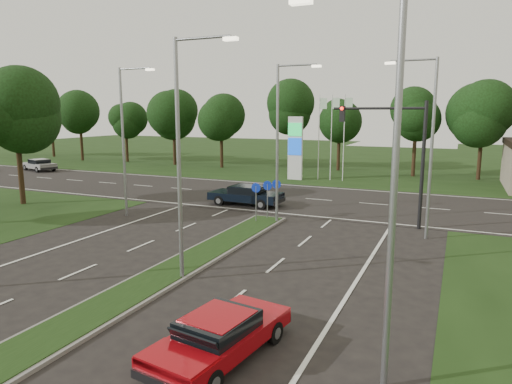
% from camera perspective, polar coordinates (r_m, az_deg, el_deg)
% --- Properties ---
extents(ground, '(160.00, 160.00, 0.00)m').
position_cam_1_polar(ground, '(14.56, -25.66, -17.09)').
color(ground, black).
rests_on(ground, ground).
extents(verge_far, '(160.00, 50.00, 0.02)m').
position_cam_1_polar(verge_far, '(64.31, 14.75, 3.90)').
color(verge_far, black).
rests_on(verge_far, ground).
extents(cross_road, '(160.00, 12.00, 0.02)m').
position_cam_1_polar(cross_road, '(34.35, 6.24, -0.84)').
color(cross_road, black).
rests_on(cross_road, ground).
extents(median_kerb, '(2.00, 26.00, 0.12)m').
position_cam_1_polar(median_kerb, '(17.11, -15.26, -12.12)').
color(median_kerb, slate).
rests_on(median_kerb, ground).
extents(streetlight_median_near, '(2.53, 0.22, 9.00)m').
position_cam_1_polar(streetlight_median_near, '(16.96, -9.11, 5.40)').
color(streetlight_median_near, gray).
rests_on(streetlight_median_near, ground).
extents(streetlight_median_far, '(2.53, 0.22, 9.00)m').
position_cam_1_polar(streetlight_median_far, '(25.90, 3.10, 7.03)').
color(streetlight_median_far, gray).
rests_on(streetlight_median_far, ground).
extents(streetlight_left_far, '(2.53, 0.22, 9.00)m').
position_cam_1_polar(streetlight_left_far, '(28.92, -16.01, 6.96)').
color(streetlight_left_far, gray).
rests_on(streetlight_left_far, ground).
extents(streetlight_right_far, '(2.53, 0.22, 9.00)m').
position_cam_1_polar(streetlight_right_far, '(24.24, 20.70, 6.21)').
color(streetlight_right_far, gray).
rests_on(streetlight_right_far, ground).
extents(streetlight_right_near, '(2.53, 0.22, 9.00)m').
position_cam_1_polar(streetlight_right_near, '(10.35, 15.85, 2.34)').
color(streetlight_right_near, gray).
rests_on(streetlight_right_near, ground).
extents(traffic_signal, '(5.10, 0.42, 7.00)m').
position_cam_1_polar(traffic_signal, '(26.40, 17.41, 5.72)').
color(traffic_signal, black).
rests_on(traffic_signal, ground).
extents(median_signs, '(1.16, 1.76, 2.38)m').
position_cam_1_polar(median_signs, '(27.02, 1.36, -0.03)').
color(median_signs, gray).
rests_on(median_signs, ground).
extents(gas_pylon, '(5.80, 1.26, 8.00)m').
position_cam_1_polar(gas_pylon, '(43.65, 5.22, 5.69)').
color(gas_pylon, silver).
rests_on(gas_pylon, ground).
extents(tree_left_far, '(5.20, 5.20, 8.86)m').
position_cam_1_polar(tree_left_far, '(35.77, -28.18, 8.33)').
color(tree_left_far, black).
rests_on(tree_left_far, ground).
extents(treeline_far, '(6.00, 6.00, 9.90)m').
position_cam_1_polar(treeline_far, '(49.16, 12.30, 10.22)').
color(treeline_far, black).
rests_on(treeline_far, ground).
extents(red_sedan, '(2.43, 4.64, 1.22)m').
position_cam_1_polar(red_sedan, '(12.51, -4.54, -17.33)').
color(red_sedan, '#9A080E').
rests_on(red_sedan, ground).
extents(navy_sedan, '(5.06, 2.20, 1.38)m').
position_cam_1_polar(navy_sedan, '(31.65, -1.24, -0.35)').
color(navy_sedan, black).
rests_on(navy_sedan, ground).
extents(far_car_a, '(4.89, 3.13, 1.30)m').
position_cam_1_polar(far_car_a, '(55.89, -25.46, 3.12)').
color(far_car_a, '#9F9F9F').
rests_on(far_car_a, ground).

